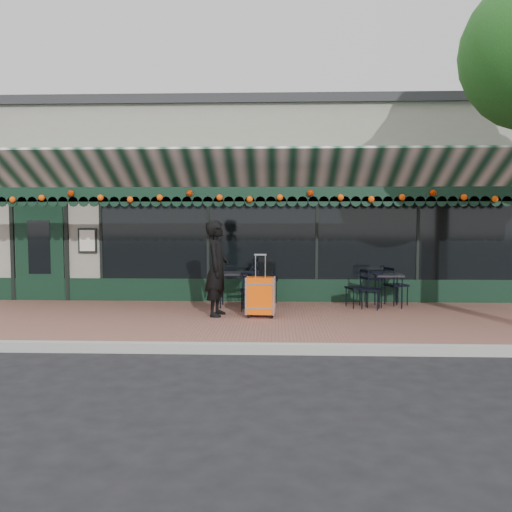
{
  "coord_description": "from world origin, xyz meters",
  "views": [
    {
      "loc": [
        0.52,
        -7.96,
        2.01
      ],
      "look_at": [
        0.15,
        1.6,
        1.33
      ],
      "focal_mm": 38.0,
      "sensor_mm": 36.0,
      "label": 1
    }
  ],
  "objects_px": {
    "cafe_table_b": "(233,276)",
    "cafe_table_a": "(388,278)",
    "chair_b_right": "(265,281)",
    "chair_a_left": "(357,288)",
    "chair_a_front": "(372,290)",
    "chair_b_left": "(265,289)",
    "chair_a_right": "(396,286)",
    "woman": "(217,268)",
    "chair_b_front": "(250,291)",
    "suitcase": "(260,296)"
  },
  "relations": [
    {
      "from": "chair_b_left",
      "to": "chair_b_right",
      "type": "height_order",
      "value": "chair_b_right"
    },
    {
      "from": "chair_b_right",
      "to": "chair_a_left",
      "type": "bearing_deg",
      "value": -87.13
    },
    {
      "from": "cafe_table_b",
      "to": "chair_a_right",
      "type": "distance_m",
      "value": 3.5
    },
    {
      "from": "woman",
      "to": "chair_b_right",
      "type": "bearing_deg",
      "value": -25.5
    },
    {
      "from": "woman",
      "to": "chair_b_left",
      "type": "height_order",
      "value": "woman"
    },
    {
      "from": "woman",
      "to": "chair_b_front",
      "type": "bearing_deg",
      "value": -38.11
    },
    {
      "from": "cafe_table_a",
      "to": "chair_b_left",
      "type": "bearing_deg",
      "value": -172.7
    },
    {
      "from": "chair_a_left",
      "to": "chair_a_front",
      "type": "xyz_separation_m",
      "value": [
        0.28,
        -0.19,
        -0.01
      ]
    },
    {
      "from": "cafe_table_b",
      "to": "cafe_table_a",
      "type": "bearing_deg",
      "value": 1.3
    },
    {
      "from": "suitcase",
      "to": "chair_a_right",
      "type": "height_order",
      "value": "suitcase"
    },
    {
      "from": "chair_b_left",
      "to": "chair_b_front",
      "type": "bearing_deg",
      "value": -48.52
    },
    {
      "from": "chair_a_right",
      "to": "chair_b_left",
      "type": "relative_size",
      "value": 1.03
    },
    {
      "from": "woman",
      "to": "chair_b_left",
      "type": "bearing_deg",
      "value": -40.99
    },
    {
      "from": "chair_a_right",
      "to": "suitcase",
      "type": "bearing_deg",
      "value": 96.41
    },
    {
      "from": "chair_a_right",
      "to": "chair_a_front",
      "type": "bearing_deg",
      "value": 109.86
    },
    {
      "from": "woman",
      "to": "cafe_table_a",
      "type": "height_order",
      "value": "woman"
    },
    {
      "from": "chair_a_front",
      "to": "chair_b_left",
      "type": "distance_m",
      "value": 2.19
    },
    {
      "from": "chair_a_right",
      "to": "chair_b_right",
      "type": "xyz_separation_m",
      "value": [
        -2.81,
        -0.05,
        0.09
      ]
    },
    {
      "from": "suitcase",
      "to": "chair_a_front",
      "type": "xyz_separation_m",
      "value": [
        2.25,
        1.03,
        -0.01
      ]
    },
    {
      "from": "chair_a_right",
      "to": "chair_b_left",
      "type": "distance_m",
      "value": 2.87
    },
    {
      "from": "chair_b_right",
      "to": "chair_b_front",
      "type": "relative_size",
      "value": 1.25
    },
    {
      "from": "chair_a_front",
      "to": "chair_a_right",
      "type": "bearing_deg",
      "value": 67.17
    },
    {
      "from": "suitcase",
      "to": "chair_a_right",
      "type": "relative_size",
      "value": 1.43
    },
    {
      "from": "chair_a_front",
      "to": "chair_b_left",
      "type": "bearing_deg",
      "value": -153.43
    },
    {
      "from": "cafe_table_b",
      "to": "chair_b_right",
      "type": "distance_m",
      "value": 0.75
    },
    {
      "from": "chair_b_right",
      "to": "chair_b_front",
      "type": "bearing_deg",
      "value": 173.24
    },
    {
      "from": "chair_b_left",
      "to": "suitcase",
      "type": "bearing_deg",
      "value": 2.21
    },
    {
      "from": "chair_a_left",
      "to": "chair_a_front",
      "type": "bearing_deg",
      "value": 35.4
    },
    {
      "from": "chair_b_front",
      "to": "chair_b_right",
      "type": "bearing_deg",
      "value": 68.86
    },
    {
      "from": "woman",
      "to": "suitcase",
      "type": "height_order",
      "value": "woman"
    },
    {
      "from": "cafe_table_b",
      "to": "chair_a_front",
      "type": "height_order",
      "value": "chair_a_front"
    },
    {
      "from": "chair_b_front",
      "to": "woman",
      "type": "bearing_deg",
      "value": -136.48
    },
    {
      "from": "woman",
      "to": "cafe_table_a",
      "type": "bearing_deg",
      "value": -65.33
    },
    {
      "from": "chair_b_front",
      "to": "chair_a_left",
      "type": "bearing_deg",
      "value": 10.08
    },
    {
      "from": "chair_a_left",
      "to": "chair_b_left",
      "type": "bearing_deg",
      "value": -102.59
    },
    {
      "from": "cafe_table_a",
      "to": "chair_a_front",
      "type": "xyz_separation_m",
      "value": [
        -0.38,
        -0.25,
        -0.23
      ]
    },
    {
      "from": "cafe_table_b",
      "to": "chair_b_right",
      "type": "relative_size",
      "value": 0.72
    },
    {
      "from": "cafe_table_a",
      "to": "chair_a_right",
      "type": "relative_size",
      "value": 0.84
    },
    {
      "from": "cafe_table_b",
      "to": "chair_a_right",
      "type": "relative_size",
      "value": 0.87
    },
    {
      "from": "chair_b_right",
      "to": "chair_b_left",
      "type": "bearing_deg",
      "value": -166.32
    },
    {
      "from": "suitcase",
      "to": "cafe_table_b",
      "type": "bearing_deg",
      "value": 121.04
    },
    {
      "from": "cafe_table_b",
      "to": "chair_a_right",
      "type": "xyz_separation_m",
      "value": [
        3.47,
        0.38,
        -0.23
      ]
    },
    {
      "from": "chair_a_left",
      "to": "cafe_table_b",
      "type": "bearing_deg",
      "value": -110.27
    },
    {
      "from": "cafe_table_a",
      "to": "cafe_table_b",
      "type": "relative_size",
      "value": 0.96
    },
    {
      "from": "cafe_table_b",
      "to": "chair_b_left",
      "type": "bearing_deg",
      "value": -20.98
    },
    {
      "from": "cafe_table_a",
      "to": "cafe_table_b",
      "type": "bearing_deg",
      "value": -178.7
    },
    {
      "from": "suitcase",
      "to": "chair_b_front",
      "type": "xyz_separation_m",
      "value": [
        -0.23,
        0.75,
        0.0
      ]
    },
    {
      "from": "chair_a_left",
      "to": "chair_b_right",
      "type": "xyz_separation_m",
      "value": [
        -1.92,
        0.32,
        0.1
      ]
    },
    {
      "from": "cafe_table_a",
      "to": "chair_a_left",
      "type": "relative_size",
      "value": 0.86
    },
    {
      "from": "chair_b_right",
      "to": "chair_a_right",
      "type": "bearing_deg",
      "value": -76.53
    }
  ]
}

